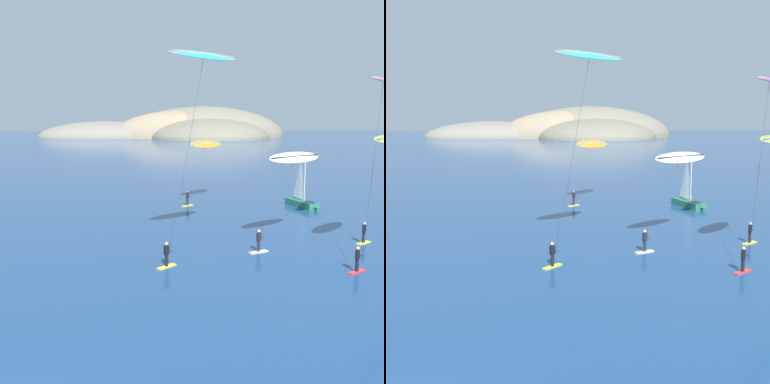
% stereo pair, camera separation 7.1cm
% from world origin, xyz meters
% --- Properties ---
extents(headland_island, '(112.36, 54.04, 28.21)m').
position_xyz_m(headland_island, '(23.99, 203.67, 0.00)').
color(headland_island, '#6B6656').
rests_on(headland_island, ground).
extents(sailboat_near, '(2.60, 5.95, 5.70)m').
position_xyz_m(sailboat_near, '(21.81, 35.61, 0.64)').
color(sailboat_near, '#23664C').
rests_on(sailboat_near, ground).
extents(kitesurfer_white, '(6.69, 4.67, 7.27)m').
position_xyz_m(kitesurfer_white, '(15.67, 20.89, 6.30)').
color(kitesurfer_white, silver).
rests_on(kitesurfer_white, ground).
extents(kitesurfer_orange, '(5.60, 5.68, 7.25)m').
position_xyz_m(kitesurfer_orange, '(11.41, 40.16, 6.37)').
color(kitesurfer_orange, yellow).
rests_on(kitesurfer_orange, ground).
extents(kitesurfer_purple, '(4.46, 4.17, 13.06)m').
position_xyz_m(kitesurfer_purple, '(23.01, 21.94, 11.46)').
color(kitesurfer_purple, yellow).
rests_on(kitesurfer_purple, ground).
extents(kitesurfer_cyan, '(6.19, 4.81, 14.37)m').
position_xyz_m(kitesurfer_cyan, '(8.27, 17.83, 13.05)').
color(kitesurfer_cyan, yellow).
rests_on(kitesurfer_cyan, ground).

